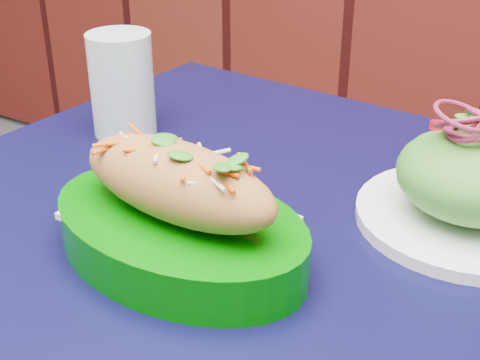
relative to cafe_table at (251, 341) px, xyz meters
The scene contains 4 objects.
cafe_table is the anchor object (origin of this frame).
banh_mi_basket 0.14m from the cafe_table, 156.62° to the right, with size 0.26×0.18×0.11m.
salad_plate 0.25m from the cafe_table, 49.26° to the left, with size 0.21×0.21×0.12m.
water_glass 0.35m from the cafe_table, 149.96° to the left, with size 0.08×0.08×0.12m, color silver.
Camera 1 is at (-0.09, 1.26, 1.08)m, focal length 50.00 mm.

